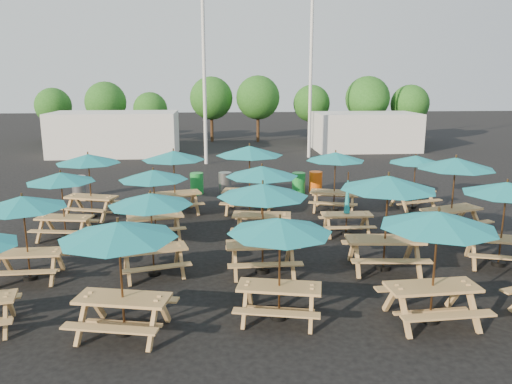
{
  "coord_description": "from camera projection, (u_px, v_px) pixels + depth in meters",
  "views": [
    {
      "loc": [
        -1.28,
        -15.26,
        4.94
      ],
      "look_at": [
        0.0,
        1.5,
        1.1
      ],
      "focal_mm": 35.0,
      "sensor_mm": 36.0,
      "label": 1
    }
  ],
  "objects": [
    {
      "name": "picnic_unit_18",
      "position": [
        455.0,
        167.0,
        15.81
      ],
      "size": [
        3.1,
        3.1,
        2.52
      ],
      "rotation": [
        0.0,
        0.0,
        0.32
      ],
      "color": "tan",
      "rests_on": "ground"
    },
    {
      "name": "waste_bin_2",
      "position": [
        225.0,
        183.0,
        21.88
      ],
      "size": [
        0.57,
        0.57,
        0.92
      ],
      "primitive_type": "cylinder",
      "color": "gray",
      "rests_on": "ground"
    },
    {
      "name": "tree_7",
      "position": [
        410.0,
        104.0,
        38.65
      ],
      "size": [
        2.95,
        2.95,
        4.48
      ],
      "color": "#382314",
      "rests_on": "ground"
    },
    {
      "name": "waste_bin_3",
      "position": [
        299.0,
        183.0,
        21.82
      ],
      "size": [
        0.57,
        0.57,
        0.92
      ],
      "primitive_type": "cylinder",
      "color": "#1A9235",
      "rests_on": "ground"
    },
    {
      "name": "tree_2",
      "position": [
        150.0,
        109.0,
        37.96
      ],
      "size": [
        2.59,
        2.59,
        3.93
      ],
      "color": "#382314",
      "rests_on": "ground"
    },
    {
      "name": "picnic_unit_11",
      "position": [
        250.0,
        154.0,
        18.32
      ],
      "size": [
        2.93,
        2.93,
        2.55
      ],
      "rotation": [
        0.0,
        0.0,
        -0.21
      ],
      "color": "tan",
      "rests_on": "ground"
    },
    {
      "name": "picnic_unit_1",
      "position": [
        23.0,
        206.0,
        12.14
      ],
      "size": [
        2.18,
        2.18,
        2.18
      ],
      "rotation": [
        0.0,
        0.0,
        0.03
      ],
      "color": "tan",
      "rests_on": "ground"
    },
    {
      "name": "tree_0",
      "position": [
        53.0,
        106.0,
        38.89
      ],
      "size": [
        2.8,
        2.8,
        4.24
      ],
      "color": "#382314",
      "rests_on": "ground"
    },
    {
      "name": "ground",
      "position": [
        260.0,
        236.0,
        16.03
      ],
      "size": [
        120.0,
        120.0,
        0.0
      ],
      "primitive_type": "plane",
      "color": "black",
      "rests_on": "ground"
    },
    {
      "name": "picnic_unit_19",
      "position": [
        416.0,
        162.0,
        19.04
      ],
      "size": [
        2.49,
        2.49,
        2.09
      ],
      "rotation": [
        0.0,
        0.0,
        0.26
      ],
      "color": "tan",
      "rests_on": "ground"
    },
    {
      "name": "picnic_unit_10",
      "position": [
        262.0,
        175.0,
        15.38
      ],
      "size": [
        2.57,
        2.57,
        2.33
      ],
      "rotation": [
        0.0,
        0.0,
        -0.15
      ],
      "color": "tan",
      "rests_on": "ground"
    },
    {
      "name": "picnic_unit_4",
      "position": [
        119.0,
        236.0,
        9.44
      ],
      "size": [
        2.69,
        2.69,
        2.33
      ],
      "rotation": [
        0.0,
        0.0,
        -0.21
      ],
      "color": "tan",
      "rests_on": "ground"
    },
    {
      "name": "mast_1",
      "position": [
        311.0,
        61.0,
        30.58
      ],
      "size": [
        0.2,
        0.2,
        12.0
      ],
      "primitive_type": "cylinder",
      "color": "silver",
      "rests_on": "ground"
    },
    {
      "name": "picnic_unit_3",
      "position": [
        88.0,
        162.0,
        17.72
      ],
      "size": [
        2.85,
        2.85,
        2.34
      ],
      "rotation": [
        0.0,
        0.0,
        -0.3
      ],
      "color": "tan",
      "rests_on": "ground"
    },
    {
      "name": "picnic_unit_17",
      "position": [
        506.0,
        192.0,
        13.04
      ],
      "size": [
        2.83,
        2.83,
        2.33
      ],
      "rotation": [
        0.0,
        0.0,
        -0.3
      ],
      "color": "tan",
      "rests_on": "ground"
    },
    {
      "name": "waste_bin_4",
      "position": [
        316.0,
        182.0,
        22.07
      ],
      "size": [
        0.57,
        0.57,
        0.92
      ],
      "primitive_type": "cylinder",
      "color": "#ED580D",
      "rests_on": "ground"
    },
    {
      "name": "event_tent_0",
      "position": [
        115.0,
        134.0,
        32.62
      ],
      "size": [
        8.0,
        4.0,
        2.8
      ],
      "primitive_type": "cube",
      "color": "silver",
      "rests_on": "ground"
    },
    {
      "name": "tree_5",
      "position": [
        311.0,
        103.0,
        39.81
      ],
      "size": [
        2.94,
        2.94,
        4.45
      ],
      "color": "#382314",
      "rests_on": "ground"
    },
    {
      "name": "waste_bin_1",
      "position": [
        197.0,
        183.0,
        21.75
      ],
      "size": [
        0.57,
        0.57,
        0.92
      ],
      "primitive_type": "cylinder",
      "color": "#1A9235",
      "rests_on": "ground"
    },
    {
      "name": "tree_3",
      "position": [
        211.0,
        98.0,
        39.16
      ],
      "size": [
        3.36,
        3.36,
        5.09
      ],
      "color": "#382314",
      "rests_on": "ground"
    },
    {
      "name": "picnic_unit_12",
      "position": [
        438.0,
        225.0,
        9.92
      ],
      "size": [
        2.47,
        2.47,
        2.4
      ],
      "rotation": [
        0.0,
        0.0,
        0.06
      ],
      "color": "tan",
      "rests_on": "ground"
    },
    {
      "name": "picnic_unit_15",
      "position": [
        335.0,
        159.0,
        18.62
      ],
      "size": [
        2.75,
        2.75,
        2.27
      ],
      "rotation": [
        0.0,
        0.0,
        -0.29
      ],
      "color": "tan",
      "rests_on": "ground"
    },
    {
      "name": "tree_4",
      "position": [
        258.0,
        98.0,
        38.98
      ],
      "size": [
        3.41,
        3.41,
        5.17
      ],
      "color": "#382314",
      "rests_on": "ground"
    },
    {
      "name": "picnic_unit_14",
      "position": [
        347.0,
        209.0,
        16.01
      ],
      "size": [
        1.65,
        1.45,
        2.05
      ],
      "rotation": [
        0.0,
        0.0,
        -0.03
      ],
      "color": "tan",
      "rests_on": "ground"
    },
    {
      "name": "picnic_unit_8",
      "position": [
        280.0,
        230.0,
        10.08
      ],
      "size": [
        2.57,
        2.57,
        2.22
      ],
      "rotation": [
        0.0,
        0.0,
        -0.21
      ],
      "color": "tan",
      "rests_on": "ground"
    },
    {
      "name": "mast_0",
      "position": [
        204.0,
        59.0,
        28.15
      ],
      "size": [
        0.2,
        0.2,
        12.0
      ],
      "primitive_type": "cylinder",
      "color": "silver",
      "rests_on": "ground"
    },
    {
      "name": "picnic_unit_6",
      "position": [
        153.0,
        178.0,
        15.41
      ],
      "size": [
        2.56,
        2.56,
        2.21
      ],
      "rotation": [
        0.0,
        0.0,
        0.22
      ],
      "color": "tan",
      "rests_on": "ground"
    },
    {
      "name": "tree_1",
      "position": [
        106.0,
        102.0,
        37.83
      ],
      "size": [
        3.11,
        3.11,
        4.72
      ],
      "color": "#382314",
      "rests_on": "ground"
    },
    {
      "name": "picnic_unit_13",
      "position": [
        388.0,
        187.0,
        12.73
      ],
      "size": [
        2.68,
        2.68,
        2.55
      ],
      "rotation": [
        0.0,
        0.0,
        -0.08
      ],
      "color": "tan",
      "rests_on": "ground"
    },
    {
      "name": "picnic_unit_7",
      "position": [
        174.0,
        158.0,
        18.22
      ],
      "size": [
        2.87,
        2.87,
        2.38
      ],
      "rotation": [
        0.0,
        0.0,
        0.28
      ],
      "color": "tan",
      "rests_on": "ground"
    },
    {
      "name": "waste_bin_0",
      "position": [
        79.0,
        187.0,
        21.1
      ],
      "size": [
        0.57,
        0.57,
        0.92
      ],
      "primitive_type": "cylinder",
      "color": "gray",
      "rests_on": "ground"
    },
    {
      "name": "picnic_unit_5",
      "position": [
        151.0,
        203.0,
        12.42
      ],
      "size": [
        2.6,
        2.6,
        2.18
      ],
      "rotation": [
        0.0,
        0.0,
        0.26
      ],
      "color": "tan",
      "rests_on": "ground"
    },
    {
      "name": "picnic_unit_2",
      "position": [
        61.0,
        181.0,
        15.32
      ],
      "size": [
        2.4,
        2.4,
        2.15
      ],
      "rotation": [
        0.0,
        0.0,
        -0.16
      ],
      "color": "tan",
      "rests_on": "ground"
    },
    {
      "name": "picnic_unit_9",
      "position": [
        263.0,
        195.0,
        12.55
      ],
      "size": [
        2.36,
        2.36,
        2.39
      ],
      "rotation": [
        0.0,
        0.0,
        0.02
      ],
      "color": "tan",
      "rests_on": "ground"
    },
    {
      "name": "tree_6",
      "position": [
        367.0,
        98.0,
        38.28
      ],
      "size": [
        3.38,
        3.38,
        5.13
      ],
      "color": "#382314",
      "rests_on": "ground"
    },
    {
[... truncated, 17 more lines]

